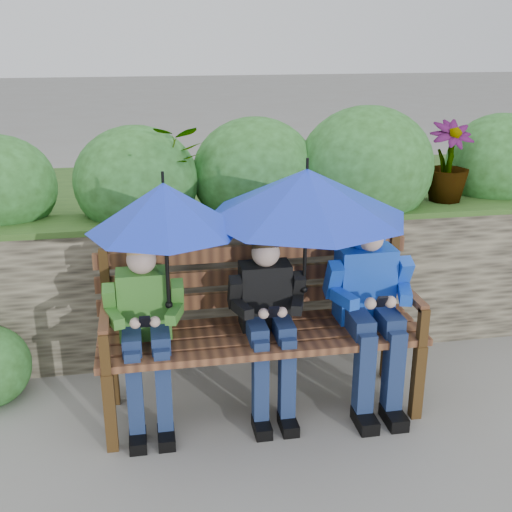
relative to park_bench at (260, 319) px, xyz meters
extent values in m
plane|color=gray|center=(0.00, 0.01, -0.58)|extent=(60.00, 60.00, 0.00)
cube|color=#312D25|center=(0.00, 0.76, -0.08)|extent=(8.00, 0.40, 1.00)
cube|color=#28491D|center=(0.00, 0.76, 0.43)|extent=(8.00, 0.42, 0.04)
cube|color=#28491D|center=(0.00, 1.96, -0.10)|extent=(8.00, 2.00, 0.96)
ellipsoid|color=#24481A|center=(-0.69, 0.91, 0.67)|extent=(0.86, 0.68, 0.77)
ellipsoid|color=#24481A|center=(0.14, 0.96, 0.69)|extent=(0.90, 0.72, 0.81)
ellipsoid|color=#24481A|center=(0.94, 0.86, 0.72)|extent=(0.99, 0.80, 0.89)
ellipsoid|color=#24481A|center=(2.11, 1.06, 0.67)|extent=(0.86, 0.68, 0.77)
sphere|color=#BF8FA0|center=(0.15, 0.86, 0.57)|extent=(0.14, 0.14, 0.14)
imported|color=#24481A|center=(-0.51, 0.86, 0.76)|extent=(0.56, 0.49, 0.63)
imported|color=#24481A|center=(1.57, 0.86, 0.74)|extent=(0.33, 0.33, 0.59)
cube|color=#3C2710|center=(-0.91, -0.33, -0.34)|extent=(0.06, 0.06, 0.49)
cube|color=#3C2710|center=(-0.91, 0.15, -0.34)|extent=(0.06, 0.06, 0.49)
cube|color=#3C2710|center=(0.91, -0.33, -0.34)|extent=(0.06, 0.06, 0.49)
cube|color=#3C2710|center=(0.91, 0.15, -0.34)|extent=(0.06, 0.06, 0.49)
cube|color=#4A2C1C|center=(0.00, -0.30, -0.08)|extent=(1.94, 0.11, 0.04)
cube|color=#4A2C1C|center=(0.00, -0.16, -0.08)|extent=(1.94, 0.11, 0.04)
cube|color=#4A2C1C|center=(0.00, -0.02, -0.08)|extent=(1.94, 0.11, 0.04)
cube|color=#4A2C1C|center=(0.00, 0.13, -0.08)|extent=(1.94, 0.11, 0.04)
cube|color=#3C2710|center=(-0.91, 0.17, 0.17)|extent=(0.05, 0.05, 0.54)
cube|color=#4A2C1C|center=(-0.91, -0.09, 0.14)|extent=(0.05, 0.50, 0.04)
cube|color=#3C2710|center=(-0.91, -0.33, 0.02)|extent=(0.05, 0.05, 0.24)
cube|color=#3C2710|center=(0.91, 0.17, 0.17)|extent=(0.05, 0.05, 0.54)
cube|color=#4A2C1C|center=(0.91, -0.09, 0.14)|extent=(0.05, 0.50, 0.04)
cube|color=#3C2710|center=(0.91, -0.33, 0.02)|extent=(0.05, 0.05, 0.24)
cube|color=#4A2C1C|center=(0.00, 0.18, 0.06)|extent=(1.94, 0.04, 0.10)
cube|color=#4A2C1C|center=(0.00, 0.18, 0.22)|extent=(1.94, 0.04, 0.10)
cube|color=#4A2C1C|center=(0.00, 0.18, 0.37)|extent=(1.94, 0.04, 0.10)
cube|color=#205B15|center=(-0.69, 0.01, 0.15)|extent=(0.30, 0.18, 0.41)
sphere|color=tan|center=(-0.69, -0.01, 0.43)|extent=(0.17, 0.17, 0.17)
sphere|color=tan|center=(-0.69, 0.00, 0.46)|extent=(0.16, 0.16, 0.16)
cube|color=navy|center=(-0.77, -0.13, 0.00)|extent=(0.11, 0.28, 0.11)
cube|color=navy|center=(-0.77, -0.28, -0.29)|extent=(0.09, 0.10, 0.58)
cube|color=black|center=(-0.77, -0.33, -0.55)|extent=(0.10, 0.20, 0.07)
cube|color=navy|center=(-0.61, -0.13, 0.00)|extent=(0.11, 0.28, 0.11)
cube|color=navy|center=(-0.61, -0.28, -0.29)|extent=(0.09, 0.10, 0.58)
cube|color=black|center=(-0.61, -0.33, -0.55)|extent=(0.10, 0.20, 0.07)
cube|color=#205B15|center=(-0.88, -0.04, 0.20)|extent=(0.07, 0.16, 0.23)
cube|color=#205B15|center=(-0.85, -0.15, 0.14)|extent=(0.11, 0.19, 0.06)
sphere|color=tan|center=(-0.74, -0.23, 0.14)|extent=(0.06, 0.06, 0.06)
cube|color=#205B15|center=(-0.49, -0.04, 0.20)|extent=(0.07, 0.16, 0.23)
cube|color=#205B15|center=(-0.52, -0.15, 0.14)|extent=(0.11, 0.19, 0.06)
sphere|color=tan|center=(-0.63, -0.23, 0.14)|extent=(0.06, 0.06, 0.06)
cube|color=black|center=(-0.69, -0.24, 0.15)|extent=(0.06, 0.07, 0.09)
cube|color=black|center=(0.03, 0.01, 0.15)|extent=(0.30, 0.18, 0.41)
sphere|color=tan|center=(0.03, -0.01, 0.43)|extent=(0.17, 0.17, 0.17)
sphere|color=black|center=(0.03, 0.00, 0.46)|extent=(0.16, 0.16, 0.16)
cube|color=navy|center=(-0.05, -0.13, 0.00)|extent=(0.11, 0.28, 0.11)
cube|color=navy|center=(-0.05, -0.27, -0.29)|extent=(0.09, 0.10, 0.58)
cube|color=black|center=(-0.05, -0.33, -0.55)|extent=(0.10, 0.19, 0.07)
cube|color=navy|center=(0.11, -0.13, 0.00)|extent=(0.11, 0.28, 0.11)
cube|color=navy|center=(0.11, -0.27, -0.29)|extent=(0.09, 0.10, 0.58)
cube|color=black|center=(0.11, -0.33, -0.55)|extent=(0.10, 0.19, 0.07)
cube|color=black|center=(-0.16, -0.03, 0.20)|extent=(0.07, 0.16, 0.23)
cube|color=black|center=(-0.13, -0.15, 0.14)|extent=(0.11, 0.19, 0.06)
sphere|color=tan|center=(-0.02, -0.23, 0.14)|extent=(0.06, 0.06, 0.06)
cube|color=black|center=(0.22, -0.03, 0.20)|extent=(0.07, 0.16, 0.23)
cube|color=black|center=(0.20, -0.15, 0.14)|extent=(0.11, 0.19, 0.06)
sphere|color=tan|center=(0.09, -0.23, 0.14)|extent=(0.06, 0.06, 0.06)
cube|color=black|center=(0.03, -0.24, 0.15)|extent=(0.06, 0.07, 0.09)
cube|color=#0925B3|center=(0.66, 0.01, 0.18)|extent=(0.35, 0.20, 0.47)
sphere|color=tan|center=(0.66, -0.01, 0.50)|extent=(0.19, 0.19, 0.19)
sphere|color=#0925B3|center=(0.66, 0.02, 0.51)|extent=(0.24, 0.24, 0.24)
sphere|color=tan|center=(0.66, -0.06, 0.49)|extent=(0.14, 0.14, 0.14)
cube|color=navy|center=(0.57, -0.15, 0.01)|extent=(0.12, 0.32, 0.12)
cube|color=navy|center=(0.57, -0.32, -0.29)|extent=(0.10, 0.11, 0.59)
cube|color=black|center=(0.57, -0.38, -0.54)|extent=(0.11, 0.22, 0.08)
cube|color=navy|center=(0.75, -0.15, 0.01)|extent=(0.12, 0.32, 0.12)
cube|color=navy|center=(0.75, -0.32, -0.29)|extent=(0.10, 0.11, 0.59)
cube|color=black|center=(0.75, -0.38, -0.54)|extent=(0.11, 0.22, 0.08)
cube|color=#0925B3|center=(0.44, -0.04, 0.24)|extent=(0.08, 0.19, 0.26)
cube|color=#0925B3|center=(0.47, -0.17, 0.17)|extent=(0.13, 0.21, 0.07)
sphere|color=tan|center=(0.60, -0.26, 0.17)|extent=(0.07, 0.07, 0.07)
cube|color=#0925B3|center=(0.88, -0.04, 0.24)|extent=(0.08, 0.19, 0.26)
cube|color=#0925B3|center=(0.85, -0.17, 0.17)|extent=(0.13, 0.21, 0.07)
sphere|color=tan|center=(0.72, -0.26, 0.17)|extent=(0.07, 0.07, 0.07)
cube|color=black|center=(0.66, -0.27, 0.18)|extent=(0.06, 0.07, 0.09)
cone|color=#1733D2|center=(-0.55, -0.11, 0.76)|extent=(0.86, 0.86, 0.26)
cylinder|color=black|center=(-0.55, -0.11, 0.92)|extent=(0.02, 0.02, 0.06)
cylinder|color=black|center=(-0.55, -0.11, 0.47)|extent=(0.02, 0.02, 0.58)
sphere|color=black|center=(-0.55, -0.11, 0.19)|extent=(0.04, 0.04, 0.04)
cone|color=#1733D2|center=(0.25, -0.08, 0.79)|extent=(1.18, 1.18, 0.28)
cylinder|color=black|center=(0.25, -0.08, 0.96)|extent=(0.02, 0.02, 0.06)
cylinder|color=black|center=(0.25, -0.08, 0.50)|extent=(0.02, 0.02, 0.59)
sphere|color=black|center=(0.25, -0.08, 0.21)|extent=(0.04, 0.04, 0.04)
camera|label=1|loc=(-0.66, -3.48, 1.67)|focal=45.00mm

